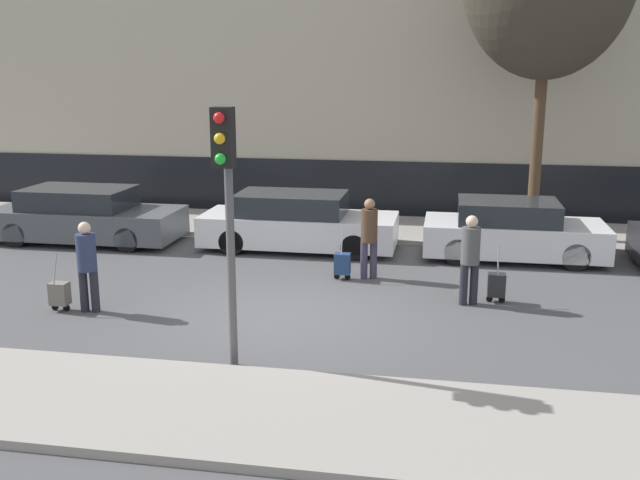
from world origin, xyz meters
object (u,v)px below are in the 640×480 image
Objects in this scene: trolley_center at (342,264)px; pedestrian_center at (369,234)px; trolley_left at (60,294)px; traffic_light at (226,186)px; parked_car_1 at (297,223)px; pedestrian_left at (87,261)px; trolley_right at (496,285)px; parked_car_0 at (85,216)px; pedestrian_right at (470,255)px; parked_car_2 at (512,231)px.

pedestrian_center is at bearing 18.62° from trolley_center.
traffic_light reaches higher than trolley_left.
parked_car_1 is 2.77× the size of pedestrian_center.
parked_car_1 is at bearing 56.73° from pedestrian_left.
traffic_light reaches higher than trolley_right.
pedestrian_center is (1.96, -2.17, 0.31)m from parked_car_1.
traffic_light is at bearing -124.81° from pedestrian_center.
parked_car_0 is 2.80× the size of pedestrian_center.
parked_car_0 is at bearing 162.40° from trolley_right.
trolley_center is at bearing -47.46° from pedestrian_right.
trolley_left is 0.64× the size of pedestrian_center.
trolley_left is 6.03m from pedestrian_center.
traffic_light reaches higher than pedestrian_center.
trolley_left is (-0.55, -0.05, -0.61)m from pedestrian_left.
pedestrian_left is 4.14m from traffic_light.
parked_car_0 is 5.37m from parked_car_1.
parked_car_1 is 2.94m from pedestrian_center.
pedestrian_right is at bearing -106.31° from parked_car_2.
pedestrian_center is 1.53× the size of trolley_center.
trolley_center is (4.12, 2.77, -0.59)m from pedestrian_left.
pedestrian_center is at bearing 155.61° from trolley_right.
parked_car_2 is (10.35, 0.20, -0.01)m from parked_car_0.
pedestrian_left is 0.44× the size of traffic_light.
parked_car_2 is 3.74m from pedestrian_center.
trolley_left is at bearing -66.74° from parked_car_0.
parked_car_1 is at bearing 113.60° from pedestrian_center.
traffic_light is (5.91, -6.88, 2.02)m from parked_car_0.
pedestrian_center is at bearing 26.79° from pedestrian_left.
trolley_left is (-8.21, -5.19, -0.31)m from parked_car_2.
parked_car_2 is at bearing 33.69° from trolley_center.
pedestrian_center reaches higher than trolley_center.
pedestrian_right is at bearing -41.62° from parked_car_1.
trolley_center is (-0.52, -0.18, -0.61)m from pedestrian_center.
traffic_light is at bearing -100.86° from trolley_center.
trolley_right is (7.69, 1.87, 0.01)m from trolley_left.
trolley_center is 0.29× the size of traffic_light.
pedestrian_center is 0.82m from trolley_center.
pedestrian_center is at bearing 30.04° from trolley_left.
trolley_left is 0.64× the size of pedestrian_right.
pedestrian_center is (4.64, 2.95, 0.02)m from pedestrian_left.
traffic_light is at bearing -49.37° from parked_car_0.
parked_car_1 is 2.77× the size of pedestrian_right.
parked_car_0 is 10.32m from trolley_right.
trolley_center is 2.83m from pedestrian_right.
parked_car_1 is 5.78m from pedestrian_left.
parked_car_2 is 9.23m from pedestrian_left.
pedestrian_left reaches higher than trolley_right.
parked_car_1 is 6.10m from trolley_left.
trolley_right is (7.14, 1.82, -0.59)m from pedestrian_left.
parked_car_2 is 2.41× the size of pedestrian_right.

